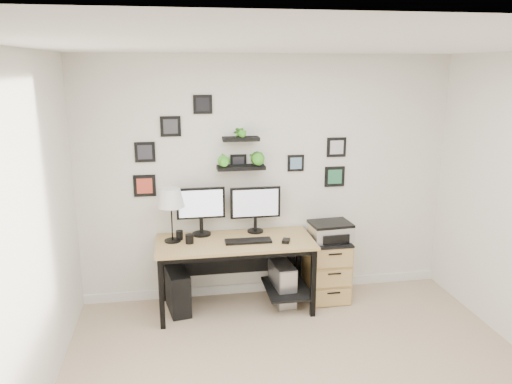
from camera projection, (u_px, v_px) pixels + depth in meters
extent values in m
plane|color=white|center=(328.00, 46.00, 3.12)|extent=(4.00, 4.00, 0.00)
plane|color=white|center=(268.00, 179.00, 5.36)|extent=(4.00, 0.00, 4.00)
plane|color=white|center=(14.00, 259.00, 3.12)|extent=(0.00, 4.00, 4.00)
cube|color=white|center=(267.00, 286.00, 5.65)|extent=(4.00, 0.03, 0.10)
cube|color=tan|center=(235.00, 242.00, 5.08)|extent=(1.60, 0.70, 0.03)
cube|color=black|center=(235.00, 246.00, 5.09)|extent=(1.54, 0.64, 0.05)
cube|color=black|center=(232.00, 255.00, 5.46)|extent=(1.44, 0.02, 0.41)
cube|color=black|center=(287.00, 288.00, 5.30)|extent=(0.45, 0.63, 0.03)
cube|color=black|center=(162.00, 294.00, 4.76)|extent=(0.05, 0.05, 0.72)
cube|color=black|center=(162.00, 269.00, 5.34)|extent=(0.05, 0.05, 0.72)
cube|color=black|center=(313.00, 283.00, 5.00)|extent=(0.05, 0.05, 0.72)
cube|color=black|center=(299.00, 261.00, 5.58)|extent=(0.05, 0.05, 0.72)
cylinder|color=black|center=(202.00, 234.00, 5.24)|extent=(0.20, 0.20, 0.02)
cylinder|color=black|center=(201.00, 226.00, 5.22)|extent=(0.04, 0.04, 0.17)
cube|color=black|center=(201.00, 203.00, 5.15)|extent=(0.50, 0.04, 0.33)
cube|color=silver|center=(201.00, 204.00, 5.13)|extent=(0.45, 0.01, 0.28)
cylinder|color=black|center=(255.00, 231.00, 5.33)|extent=(0.17, 0.17, 0.02)
cylinder|color=black|center=(255.00, 224.00, 5.32)|extent=(0.03, 0.03, 0.15)
cube|color=black|center=(255.00, 202.00, 5.25)|extent=(0.53, 0.03, 0.33)
cube|color=silver|center=(256.00, 203.00, 5.23)|extent=(0.48, 0.01, 0.29)
cube|color=black|center=(248.00, 241.00, 5.03)|extent=(0.47, 0.15, 0.02)
cube|color=black|center=(286.00, 241.00, 5.02)|extent=(0.11, 0.13, 0.03)
cylinder|color=black|center=(173.00, 241.00, 5.05)|extent=(0.17, 0.17, 0.02)
cylinder|color=black|center=(172.00, 217.00, 4.99)|extent=(0.01, 0.01, 0.50)
cone|color=white|center=(171.00, 198.00, 4.94)|extent=(0.27, 0.27, 0.19)
cylinder|color=black|center=(189.00, 239.00, 4.98)|extent=(0.08, 0.08, 0.09)
cylinder|color=black|center=(179.00, 235.00, 5.10)|extent=(0.07, 0.07, 0.09)
cube|color=black|center=(178.00, 291.00, 5.15)|extent=(0.27, 0.47, 0.44)
cube|color=gray|center=(282.00, 283.00, 5.34)|extent=(0.23, 0.45, 0.44)
cube|color=silver|center=(288.00, 291.00, 5.14)|extent=(0.18, 0.02, 0.41)
cube|color=tan|center=(326.00, 269.00, 5.43)|extent=(0.42, 0.50, 0.65)
cube|color=black|center=(328.00, 240.00, 5.35)|extent=(0.43, 0.51, 0.02)
cube|color=tan|center=(333.00, 298.00, 5.24)|extent=(0.39, 0.02, 0.18)
cylinder|color=black|center=(334.00, 293.00, 5.21)|extent=(0.14, 0.02, 0.02)
cube|color=tan|center=(334.00, 279.00, 5.19)|extent=(0.39, 0.02, 0.18)
cylinder|color=black|center=(335.00, 274.00, 5.16)|extent=(0.14, 0.02, 0.02)
cube|color=tan|center=(335.00, 259.00, 5.13)|extent=(0.39, 0.02, 0.18)
cylinder|color=black|center=(335.00, 254.00, 5.11)|extent=(0.14, 0.02, 0.02)
cube|color=silver|center=(330.00, 232.00, 5.31)|extent=(0.45, 0.36, 0.16)
cube|color=black|center=(331.00, 224.00, 5.29)|extent=(0.45, 0.36, 0.03)
cube|color=black|center=(336.00, 240.00, 5.16)|extent=(0.29, 0.04, 0.10)
cube|color=black|center=(241.00, 167.00, 5.18)|extent=(0.50, 0.18, 0.04)
cube|color=black|center=(241.00, 139.00, 5.10)|extent=(0.38, 0.15, 0.04)
imported|color=green|center=(224.00, 153.00, 5.12)|extent=(0.15, 0.12, 0.27)
imported|color=green|center=(257.00, 152.00, 5.17)|extent=(0.15, 0.15, 0.27)
imported|color=green|center=(241.00, 124.00, 5.06)|extent=(0.13, 0.09, 0.25)
cube|color=black|center=(171.00, 126.00, 5.04)|extent=(0.21, 0.02, 0.21)
cube|color=#333438|center=(171.00, 127.00, 5.03)|extent=(0.14, 0.00, 0.14)
cube|color=black|center=(203.00, 104.00, 5.04)|extent=(0.19, 0.02, 0.19)
cube|color=black|center=(203.00, 104.00, 5.03)|extent=(0.13, 0.00, 0.13)
cube|color=black|center=(145.00, 186.00, 5.14)|extent=(0.23, 0.02, 0.23)
cube|color=#C5422E|center=(145.00, 186.00, 5.13)|extent=(0.16, 0.00, 0.16)
cube|color=black|center=(336.00, 147.00, 5.38)|extent=(0.21, 0.02, 0.21)
cube|color=#BAB9BD|center=(337.00, 147.00, 5.37)|extent=(0.15, 0.00, 0.15)
cube|color=black|center=(296.00, 163.00, 5.35)|extent=(0.18, 0.02, 0.18)
cube|color=#6189AB|center=(296.00, 163.00, 5.34)|extent=(0.12, 0.00, 0.12)
cube|color=black|center=(145.00, 152.00, 5.06)|extent=(0.21, 0.02, 0.21)
cube|color=#302D37|center=(145.00, 152.00, 5.05)|extent=(0.14, 0.00, 0.14)
cube|color=black|center=(238.00, 162.00, 5.25)|extent=(0.17, 0.02, 0.17)
cube|color=#242227|center=(239.00, 163.00, 5.24)|extent=(0.12, 0.00, 0.12)
cube|color=black|center=(335.00, 177.00, 5.46)|extent=(0.22, 0.02, 0.22)
cube|color=#2A744D|center=(335.00, 177.00, 5.45)|extent=(0.16, 0.00, 0.16)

